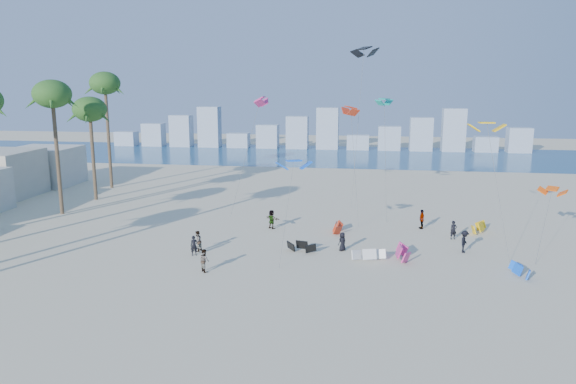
# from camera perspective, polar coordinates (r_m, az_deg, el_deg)

# --- Properties ---
(ground) EXTENTS (220.00, 220.00, 0.00)m
(ground) POSITION_cam_1_polar(r_m,az_deg,el_deg) (32.12, -9.78, -13.54)
(ground) COLOR beige
(ground) RESTS_ON ground
(ocean) EXTENTS (220.00, 220.00, 0.00)m
(ocean) POSITION_cam_1_polar(r_m,az_deg,el_deg) (100.90, 2.96, 3.91)
(ocean) COLOR navy
(ocean) RESTS_ON ground
(kitesurfer_near) EXTENTS (0.69, 0.60, 1.60)m
(kitesurfer_near) POSITION_cam_1_polar(r_m,az_deg,el_deg) (43.47, -9.93, -5.62)
(kitesurfer_near) COLOR black
(kitesurfer_near) RESTS_ON ground
(kitesurfer_mid) EXTENTS (1.02, 1.03, 1.68)m
(kitesurfer_mid) POSITION_cam_1_polar(r_m,az_deg,el_deg) (39.77, -8.87, -7.17)
(kitesurfer_mid) COLOR gray
(kitesurfer_mid) RESTS_ON ground
(kitesurfers_far) EXTENTS (22.38, 10.75, 1.84)m
(kitesurfers_far) POSITION_cam_1_polar(r_m,az_deg,el_deg) (47.06, 6.58, -4.08)
(kitesurfers_far) COLOR black
(kitesurfers_far) RESTS_ON ground
(grounded_kites) EXTENTS (18.10, 14.17, 0.98)m
(grounded_kites) POSITION_cam_1_polar(r_m,az_deg,el_deg) (45.09, 11.85, -5.55)
(grounded_kites) COLOR black
(grounded_kites) RESTS_ON ground
(flying_kites) EXTENTS (36.95, 24.93, 17.81)m
(flying_kites) POSITION_cam_1_polar(r_m,az_deg,el_deg) (52.70, 10.37, 9.63)
(flying_kites) COLOR blue
(flying_kites) RESTS_ON ground
(palm_row) EXTENTS (9.28, 44.80, 15.33)m
(palm_row) POSITION_cam_1_polar(r_m,az_deg,el_deg) (54.19, -28.12, 8.21)
(palm_row) COLOR brown
(palm_row) RESTS_ON ground
(distant_skyline) EXTENTS (85.00, 3.00, 8.40)m
(distant_skyline) POSITION_cam_1_polar(r_m,az_deg,el_deg) (110.55, 2.86, 6.20)
(distant_skyline) COLOR #9EADBF
(distant_skyline) RESTS_ON ground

